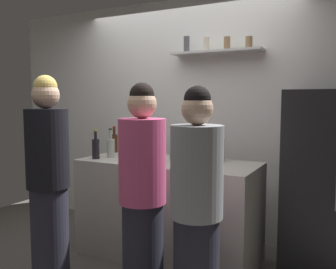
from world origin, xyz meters
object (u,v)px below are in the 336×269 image
Objects in this scene: wine_bottle_amber_glass at (114,143)px; wine_bottle_green_glass at (220,149)px; wine_bottle_pale_glass at (111,147)px; utensil_holder at (209,157)px; person_blonde at (48,182)px; refrigerator at (319,182)px; wine_bottle_dark_glass at (96,148)px; person_grey_hoodie at (196,212)px; person_pink_top at (143,198)px; water_bottle_plastic at (156,154)px; baking_pan at (191,157)px.

wine_bottle_green_glass reaches higher than wine_bottle_amber_glass.
wine_bottle_pale_glass is 0.96× the size of wine_bottle_green_glass.
utensil_holder is 1.39m from person_blonde.
refrigerator is 7.19× the size of utensil_holder.
wine_bottle_dark_glass is at bearing -164.05° from refrigerator.
person_blonde reaches higher than person_grey_hoodie.
refrigerator is at bearing 18.29° from utensil_holder.
wine_bottle_pale_glass is at bearing -48.78° from person_blonde.
person_pink_top reaches higher than wine_bottle_amber_glass.
water_bottle_plastic is 0.94m from person_blonde.
wine_bottle_green_glass is (1.04, 0.31, 0.01)m from wine_bottle_pale_glass.
water_bottle_plastic is 0.13× the size of person_pink_top.
person_blonde is (-1.01, -0.94, -0.14)m from utensil_holder.
refrigerator is 2.07m from wine_bottle_dark_glass.
wine_bottle_dark_glass is 1.53m from person_grey_hoodie.
wine_bottle_amber_glass is at bearing 171.79° from utensil_holder.
wine_bottle_green_glass is 0.19× the size of person_pink_top.
baking_pan is 0.81m from wine_bottle_pale_glass.
wine_bottle_dark_glass is (-1.07, -0.27, 0.05)m from utensil_holder.
person_pink_top is (0.23, -0.61, -0.22)m from water_bottle_plastic.
wine_bottle_dark_glass is (0.10, -0.44, -0.00)m from wine_bottle_amber_glass.
wine_bottle_amber_glass is (-2.07, -0.13, 0.24)m from refrigerator.
wine_bottle_dark_glass is at bearing -166.05° from utensil_holder.
wine_bottle_amber_glass is at bearing -39.99° from person_blonde.
baking_pan is at bearing 17.09° from wine_bottle_pale_glass.
refrigerator is 7.42× the size of water_bottle_plastic.
baking_pan is 0.95m from wine_bottle_amber_glass.
wine_bottle_dark_glass is 0.17× the size of person_blonde.
wine_bottle_amber_glass is at bearing -176.45° from refrigerator.
wine_bottle_dark_glass reaches higher than utensil_holder.
refrigerator is at bearing 9.11° from baking_pan.
utensil_holder is at bearing 49.89° from person_pink_top.
wine_bottle_green_glass is 1.09m from person_pink_top.
person_blonde is at bearing -81.83° from wine_bottle_amber_glass.
wine_bottle_dark_glass is 0.67m from water_bottle_plastic.
refrigerator is 5.55× the size of wine_bottle_dark_glass.
person_blonde is at bearing -146.99° from refrigerator.
baking_pan is 1.18× the size of wine_bottle_pale_glass.
wine_bottle_dark_glass is (-1.97, -0.56, 0.24)m from refrigerator.
wine_bottle_green_glass is 0.62m from water_bottle_plastic.
person_pink_top is 0.96× the size of person_blonde.
wine_bottle_dark_glass is (-0.07, -0.15, 0.00)m from wine_bottle_pale_glass.
refrigerator is at bearing 15.95° from wine_bottle_dark_glass.
wine_bottle_green_glass is (1.21, 0.02, 0.01)m from wine_bottle_amber_glass.
baking_pan is (-1.13, -0.18, 0.16)m from refrigerator.
person_grey_hoodie reaches higher than baking_pan.
wine_bottle_pale_glass is at bearing -163.53° from wine_bottle_green_glass.
utensil_holder is 0.78× the size of wine_bottle_amber_glass.
water_bottle_plastic reaches higher than baking_pan.
wine_bottle_dark_glass reaches higher than water_bottle_plastic.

